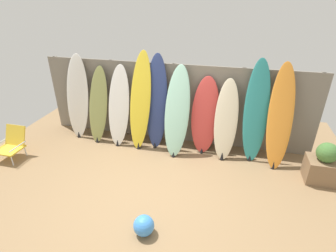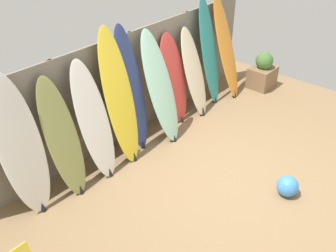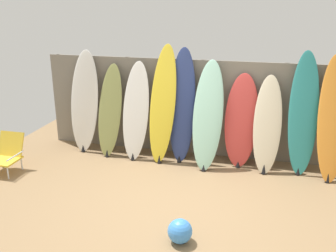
# 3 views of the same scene
# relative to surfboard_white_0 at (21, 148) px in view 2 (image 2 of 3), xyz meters

# --- Properties ---
(ground) EXTENTS (7.68, 7.68, 0.00)m
(ground) POSITION_rel_surfboard_white_0_xyz_m (2.23, -1.71, -0.96)
(ground) COLOR #8E704C
(fence_back) EXTENTS (6.08, 0.11, 1.80)m
(fence_back) POSITION_rel_surfboard_white_0_xyz_m (2.23, 0.30, -0.06)
(fence_back) COLOR gray
(fence_back) RESTS_ON ground
(surfboard_white_0) EXTENTS (0.59, 0.49, 1.94)m
(surfboard_white_0) POSITION_rel_surfboard_white_0_xyz_m (0.00, 0.00, 0.00)
(surfboard_white_0) COLOR white
(surfboard_white_0) RESTS_ON ground
(surfboard_olive_1) EXTENTS (0.49, 0.58, 1.70)m
(surfboard_olive_1) POSITION_rel_surfboard_white_0_xyz_m (0.55, -0.07, -0.12)
(surfboard_olive_1) COLOR olive
(surfboard_olive_1) RESTS_ON ground
(surfboard_white_2) EXTENTS (0.50, 0.57, 1.77)m
(surfboard_white_2) POSITION_rel_surfboard_white_0_xyz_m (1.07, -0.11, -0.09)
(surfboard_white_2) COLOR white
(surfboard_white_2) RESTS_ON ground
(surfboard_yellow_3) EXTENTS (0.54, 0.65, 2.09)m
(surfboard_yellow_3) POSITION_rel_surfboard_white_0_xyz_m (1.58, -0.10, 0.07)
(surfboard_yellow_3) COLOR yellow
(surfboard_yellow_3) RESTS_ON ground
(surfboard_navy_4) EXTENTS (0.50, 0.51, 2.04)m
(surfboard_navy_4) POSITION_rel_surfboard_white_0_xyz_m (1.92, -0.01, 0.05)
(surfboard_navy_4) COLOR navy
(surfboard_navy_4) RESTS_ON ground
(surfboard_seafoam_5) EXTENTS (0.53, 0.74, 1.85)m
(surfboard_seafoam_5) POSITION_rel_surfboard_white_0_xyz_m (2.41, -0.17, -0.04)
(surfboard_seafoam_5) COLOR #9ED6BC
(surfboard_seafoam_5) RESTS_ON ground
(surfboard_red_6) EXTENTS (0.58, 0.48, 1.63)m
(surfboard_red_6) POSITION_rel_surfboard_white_0_xyz_m (2.98, 0.02, -0.15)
(surfboard_red_6) COLOR #D13D38
(surfboard_red_6) RESTS_ON ground
(surfboard_cream_7) EXTENTS (0.47, 0.59, 1.62)m
(surfboard_cream_7) POSITION_rel_surfboard_white_0_xyz_m (3.42, -0.10, -0.16)
(surfboard_cream_7) COLOR beige
(surfboard_cream_7) RESTS_ON ground
(surfboard_teal_8) EXTENTS (0.51, 0.55, 2.04)m
(surfboard_teal_8) POSITION_rel_surfboard_white_0_xyz_m (3.98, -0.02, 0.05)
(surfboard_teal_8) COLOR teal
(surfboard_teal_8) RESTS_ON ground
(surfboard_orange_9) EXTENTS (0.49, 0.73, 2.00)m
(surfboard_orange_9) POSITION_rel_surfboard_white_0_xyz_m (4.43, -0.11, 0.02)
(surfboard_orange_9) COLOR orange
(surfboard_orange_9) RESTS_ON ground
(planter_box) EXTENTS (0.57, 0.46, 0.78)m
(planter_box) POSITION_rel_surfboard_white_0_xyz_m (5.23, -0.58, -0.63)
(planter_box) COLOR #846647
(planter_box) RESTS_ON ground
(beach_ball) EXTENTS (0.30, 0.30, 0.30)m
(beach_ball) POSITION_rel_surfboard_white_0_xyz_m (2.45, -2.53, -0.81)
(beach_ball) COLOR #3F8CE5
(beach_ball) RESTS_ON ground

